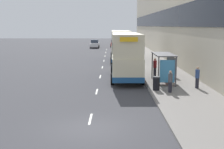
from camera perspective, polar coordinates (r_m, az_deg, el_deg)
ground_plane at (r=15.57m, az=-4.42°, el=-9.85°), size 220.00×220.00×0.00m
pavement at (r=53.70m, az=5.66°, el=3.61°), size 5.00×93.00×0.14m
terrace_facade at (r=54.04m, az=10.05°, el=10.68°), size 3.10×93.00×13.59m
lane_mark_0 at (r=17.09m, az=-4.01°, el=-8.11°), size 0.12×2.00×0.01m
lane_mark_1 at (r=23.95m, az=-2.85°, el=-3.14°), size 0.12×2.00×0.01m
lane_mark_2 at (r=30.91m, az=-2.22°, el=-0.39°), size 0.12×2.00×0.01m
lane_mark_3 at (r=37.92m, az=-1.82°, el=1.34°), size 0.12×2.00×0.01m
lane_mark_4 at (r=44.95m, az=-1.54°, el=2.53°), size 0.12×2.00×0.01m
lane_mark_5 at (r=52.00m, az=-1.34°, el=3.40°), size 0.12×2.00×0.01m
lane_mark_6 at (r=59.06m, az=-1.19°, el=4.07°), size 0.12×2.00×0.01m
lane_mark_7 at (r=66.13m, az=-1.07°, el=4.59°), size 0.12×2.00×0.01m
bus_shelter at (r=26.91m, az=9.80°, el=2.11°), size 1.60×4.20×2.48m
double_decker_bus_near at (r=29.48m, az=2.49°, el=3.62°), size 2.85×10.13×4.30m
double_decker_bus_ahead at (r=43.78m, az=1.56°, el=5.36°), size 2.85×11.21×4.30m
car_0 at (r=73.67m, az=0.45°, el=5.70°), size 2.06×3.96×1.73m
car_1 at (r=71.17m, az=-3.24°, el=5.61°), size 2.04×4.35×1.85m
pedestrian_at_shelter at (r=30.47m, az=7.80°, el=1.37°), size 0.35×0.35×1.77m
pedestrian_1 at (r=23.24m, az=10.55°, el=-1.23°), size 0.32×0.32×1.63m
pedestrian_2 at (r=25.33m, az=15.28°, el=-0.49°), size 0.33×0.33×1.69m
pedestrian_3 at (r=30.45m, az=11.05°, el=1.26°), size 0.35×0.35×1.75m
litter_bin at (r=23.97m, az=8.06°, el=-1.59°), size 0.55×0.55×1.05m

